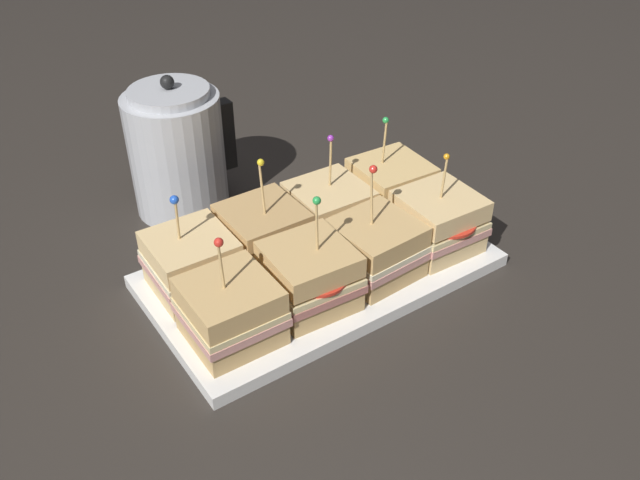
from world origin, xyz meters
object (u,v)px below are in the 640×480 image
object	(u,v)px
sandwich_back_center_left	(263,235)
sandwich_back_center_right	(329,211)
kettle_steel	(177,151)
serving_platter	(320,270)
sandwich_front_far_right	(438,222)
sandwich_back_far_left	(192,263)
sandwich_front_center_left	(310,276)
sandwich_front_center_right	(376,248)
sandwich_back_far_right	(391,188)
sandwich_front_far_left	(230,311)

from	to	relation	value
sandwich_back_center_left	sandwich_back_center_right	world-z (taller)	sandwich_back_center_left
kettle_steel	serving_platter	bearing A→B (deg)	-74.12
sandwich_front_far_right	sandwich_back_far_left	distance (m)	0.34
sandwich_front_center_left	sandwich_front_center_right	xyz separation A→B (m)	(0.10, 0.00, -0.00)
sandwich_front_center_left	sandwich_back_far_right	distance (m)	0.24
sandwich_front_center_right	sandwich_back_far_right	xyz separation A→B (m)	(0.11, 0.10, 0.00)
serving_platter	sandwich_back_center_left	xyz separation A→B (m)	(-0.05, 0.05, 0.05)
sandwich_front_center_left	sandwich_back_center_right	world-z (taller)	same
sandwich_front_far_left	sandwich_front_center_right	size ratio (longest dim) A/B	0.90
sandwich_front_center_left	sandwich_front_center_right	size ratio (longest dim) A/B	0.96
sandwich_front_far_right	sandwich_back_center_left	bearing A→B (deg)	153.30
sandwich_front_far_left	sandwich_front_center_right	distance (m)	0.21
sandwich_front_center_left	sandwich_front_center_right	world-z (taller)	sandwich_front_center_right
serving_platter	sandwich_front_far_left	bearing A→B (deg)	-161.89
sandwich_back_center_left	sandwich_back_far_right	bearing A→B (deg)	-0.58
sandwich_front_far_left	sandwich_back_far_left	xyz separation A→B (m)	(0.00, 0.11, 0.00)
sandwich_front_far_left	sandwich_back_far_right	size ratio (longest dim) A/B	0.94
serving_platter	sandwich_front_far_right	world-z (taller)	sandwich_front_far_right
sandwich_back_far_left	sandwich_back_far_right	size ratio (longest dim) A/B	0.91
sandwich_front_center_left	sandwich_back_far_right	size ratio (longest dim) A/B	1.01
serving_platter	sandwich_front_center_left	world-z (taller)	sandwich_front_center_left
sandwich_front_center_left	sandwich_back_center_left	bearing A→B (deg)	91.23
sandwich_back_center_right	sandwich_back_far_right	size ratio (longest dim) A/B	1.00
serving_platter	sandwich_front_far_left	world-z (taller)	sandwich_front_far_left
serving_platter	sandwich_back_center_right	distance (m)	0.09
sandwich_front_center_right	sandwich_back_far_left	bearing A→B (deg)	153.07
sandwich_front_center_right	sandwich_back_center_right	distance (m)	0.11
sandwich_front_center_left	sandwich_front_far_right	world-z (taller)	sandwich_front_center_left
sandwich_back_far_left	sandwich_front_center_right	bearing A→B (deg)	-26.93
serving_platter	sandwich_back_far_left	world-z (taller)	sandwich_back_far_left
sandwich_back_center_left	serving_platter	bearing A→B (deg)	-44.43
sandwich_back_far_right	kettle_steel	world-z (taller)	kettle_steel
serving_platter	sandwich_back_far_left	bearing A→B (deg)	160.78
serving_platter	sandwich_back_far_left	xyz separation A→B (m)	(-0.16, 0.06, 0.05)
serving_platter	kettle_steel	bearing A→B (deg)	105.88
sandwich_back_far_left	sandwich_back_center_right	world-z (taller)	sandwich_back_center_right
kettle_steel	sandwich_back_far_right	bearing A→B (deg)	-42.06
sandwich_front_far_left	sandwich_front_center_left	size ratio (longest dim) A/B	0.93
sandwich_front_center_left	kettle_steel	bearing A→B (deg)	94.18
sandwich_back_far_left	kettle_steel	xyz separation A→B (m)	(0.08, 0.21, 0.04)
serving_platter	sandwich_front_center_right	size ratio (longest dim) A/B	2.85
sandwich_back_center_right	sandwich_back_far_right	distance (m)	0.11
sandwich_front_far_right	sandwich_front_center_right	bearing A→B (deg)	178.83
sandwich_front_center_left	sandwich_back_far_left	size ratio (longest dim) A/B	1.11
sandwich_back_far_left	sandwich_back_center_left	world-z (taller)	sandwich_back_center_left
sandwich_front_center_left	sandwich_back_far_right	bearing A→B (deg)	26.07
sandwich_front_center_right	kettle_steel	xyz separation A→B (m)	(-0.13, 0.32, 0.04)
sandwich_front_far_right	sandwich_front_center_left	bearing A→B (deg)	179.89
sandwich_front_far_left	sandwich_front_center_left	xyz separation A→B (m)	(0.11, -0.00, 0.00)
sandwich_back_center_right	kettle_steel	distance (m)	0.25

